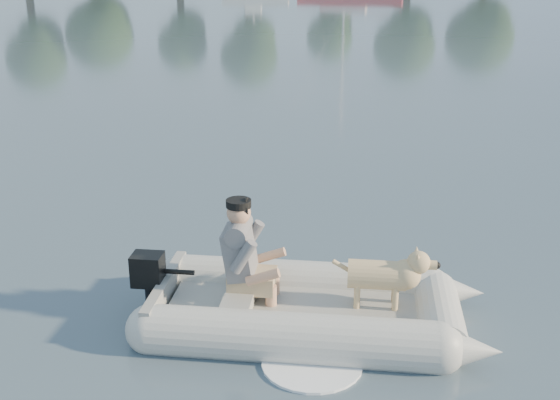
{
  "coord_description": "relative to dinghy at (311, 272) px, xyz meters",
  "views": [
    {
      "loc": [
        -0.91,
        -5.49,
        3.53
      ],
      "look_at": [
        -0.06,
        2.0,
        0.75
      ],
      "focal_mm": 45.0,
      "sensor_mm": 36.0,
      "label": 1
    }
  ],
  "objects": [
    {
      "name": "water",
      "position": [
        -0.07,
        -0.48,
        -0.57
      ],
      "size": [
        160.0,
        160.0,
        0.0
      ],
      "primitive_type": "plane",
      "color": "slate",
      "rests_on": "ground"
    },
    {
      "name": "dinghy",
      "position": [
        0.0,
        0.0,
        0.0
      ],
      "size": [
        5.29,
        4.37,
        1.34
      ],
      "primitive_type": null,
      "rotation": [
        0.0,
        0.0,
        -0.24
      ],
      "color": "#ACACA7",
      "rests_on": "water"
    },
    {
      "name": "man",
      "position": [
        -0.65,
        0.21,
        0.18
      ],
      "size": [
        0.82,
        0.75,
        1.04
      ],
      "primitive_type": null,
      "rotation": [
        0.0,
        0.0,
        -0.24
      ],
      "color": "slate",
      "rests_on": "dinghy"
    },
    {
      "name": "dog",
      "position": [
        0.62,
        -0.1,
        -0.07
      ],
      "size": [
        0.95,
        0.52,
        0.6
      ],
      "primitive_type": null,
      "rotation": [
        0.0,
        0.0,
        -0.24
      ],
      "color": "tan",
      "rests_on": "dinghy"
    },
    {
      "name": "outboard_motor",
      "position": [
        -1.57,
        0.38,
        -0.27
      ],
      "size": [
        0.46,
        0.37,
        0.76
      ],
      "primitive_type": null,
      "rotation": [
        0.0,
        0.0,
        -0.24
      ],
      "color": "black",
      "rests_on": "dinghy"
    }
  ]
}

